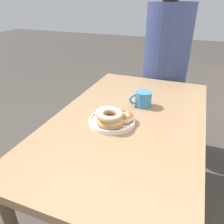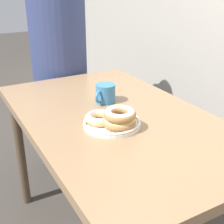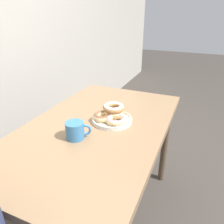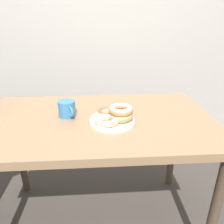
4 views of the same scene
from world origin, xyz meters
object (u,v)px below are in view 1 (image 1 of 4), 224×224
Objects in this scene: donut_plate at (112,118)px; person_figure at (166,64)px; coffee_mug at (143,99)px; dining_table at (128,130)px.

donut_plate is 0.93m from person_figure.
donut_plate is 0.16× the size of person_figure.
donut_plate is at bearing -20.45° from coffee_mug.
person_figure is at bearing 176.45° from dining_table.
dining_table is at bearing 145.67° from donut_plate.
person_figure reaches higher than donut_plate.
dining_table is 10.42× the size of coffee_mug.
dining_table is 0.16m from donut_plate.
donut_plate reaches higher than dining_table.
donut_plate is 1.98× the size of coffee_mug.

